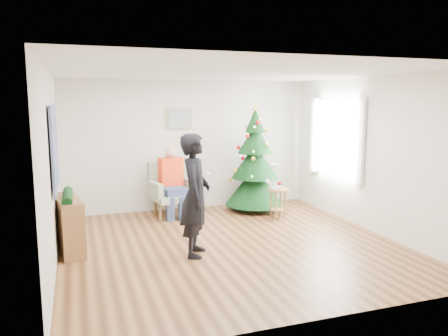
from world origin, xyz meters
name	(u,v)px	position (x,y,z in m)	size (l,w,h in m)	color
floor	(230,244)	(0.00, 0.00, 0.00)	(5.00, 5.00, 0.00)	brown
ceiling	(231,72)	(0.00, 0.00, 2.60)	(5.00, 5.00, 0.00)	white
wall_back	(189,145)	(0.00, 2.50, 1.30)	(5.00, 5.00, 0.00)	silver
wall_front	(319,194)	(0.00, -2.50, 1.30)	(5.00, 5.00, 0.00)	silver
wall_left	(51,169)	(-2.50, 0.00, 1.30)	(5.00, 5.00, 0.00)	silver
wall_right	(371,154)	(2.50, 0.00, 1.30)	(5.00, 5.00, 0.00)	silver
window_panel	(336,138)	(2.47, 1.00, 1.50)	(0.04, 1.30, 1.40)	white
curtains	(335,138)	(2.44, 1.00, 1.50)	(0.05, 1.75, 1.50)	white
christmas_tree	(255,163)	(1.20, 1.91, 0.96)	(1.18, 1.18, 2.13)	#3F2816
stool	(278,203)	(1.34, 1.11, 0.29)	(0.38, 0.38, 0.58)	brown
laptop	(278,188)	(1.34, 1.11, 0.59)	(0.32, 0.20, 0.02)	silver
armchair	(171,196)	(-0.49, 2.00, 0.38)	(0.89, 0.84, 1.02)	gray
seated_person	(172,181)	(-0.48, 1.94, 0.69)	(0.49, 0.67, 1.33)	navy
standing_man	(195,195)	(-0.62, -0.26, 0.87)	(0.64, 0.42, 1.75)	black
game_controller	(208,174)	(-0.44, -0.29, 1.16)	(0.04, 0.13, 0.04)	white
console	(69,225)	(-2.33, 0.48, 0.40)	(0.30, 1.00, 0.80)	brown
garland	(68,197)	(-2.33, 0.48, 0.82)	(0.14, 0.14, 0.90)	black
tapestry	(55,148)	(-2.46, 0.30, 1.55)	(0.03, 1.50, 1.15)	black
framed_picture	(180,118)	(-0.20, 2.46, 1.85)	(0.52, 0.05, 0.42)	tan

